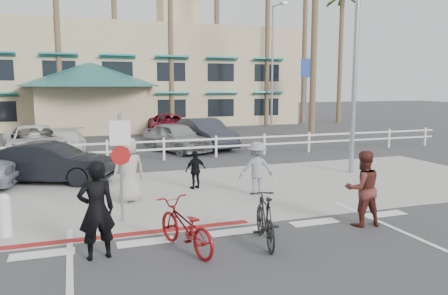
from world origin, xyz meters
name	(u,v)px	position (x,y,z in m)	size (l,w,h in m)	color
ground	(246,241)	(0.00, 0.00, 0.00)	(140.00, 140.00, 0.00)	#333335
bike_path	(291,281)	(0.00, -2.00, 0.00)	(12.00, 16.00, 0.01)	#333335
sidewalk_plaza	(191,192)	(0.00, 4.50, 0.01)	(22.00, 7.00, 0.01)	gray
cross_street	(164,169)	(0.00, 8.50, 0.00)	(40.00, 5.00, 0.01)	#333335
parking_lot	(132,141)	(0.00, 18.00, 0.00)	(50.00, 16.00, 0.01)	#333335
curb_red	(95,238)	(-3.00, 1.20, 0.01)	(7.00, 0.25, 0.02)	maroon
rail_fence	(166,149)	(0.50, 10.50, 0.50)	(29.40, 0.16, 1.00)	silver
building	(134,58)	(2.00, 31.00, 5.65)	(28.00, 16.00, 11.30)	#CBB68B
sign_post	(121,162)	(-2.30, 2.20, 1.45)	(0.50, 0.10, 2.90)	gray
bollard_0	(5,215)	(-4.80, 2.00, 0.47)	(0.26, 0.26, 0.95)	silver
streetlight_0	(356,51)	(6.50, 5.50, 4.50)	(0.60, 2.00, 9.00)	gray
streetlight_1	(272,67)	(12.00, 24.00, 4.75)	(0.60, 2.00, 9.50)	gray
info_sign	(306,92)	(14.00, 22.00, 2.80)	(1.20, 0.16, 5.60)	navy
palm_3	(57,31)	(-4.00, 25.00, 7.00)	(4.00, 4.00, 14.00)	#20491C
palm_4	(115,28)	(0.00, 26.00, 7.50)	(4.00, 4.00, 15.00)	#20491C
palm_5	(171,42)	(4.00, 25.00, 6.50)	(4.00, 4.00, 13.00)	#20491C
palm_6	(217,20)	(8.00, 26.00, 8.50)	(4.00, 4.00, 17.00)	#20491C
palm_7	(267,39)	(12.00, 25.00, 7.00)	(4.00, 4.00, 14.00)	#20491C
palm_8	(305,36)	(16.00, 26.00, 7.50)	(4.00, 4.00, 15.00)	#20491C
palm_9	(341,48)	(19.00, 25.00, 6.50)	(4.00, 4.00, 13.00)	#20491C
palm_11	(315,24)	(11.00, 16.00, 7.00)	(4.00, 4.00, 14.00)	#20491C
bike_red	(185,226)	(-1.34, -0.10, 0.50)	(0.67, 1.91, 1.00)	maroon
rider_red	(96,210)	(-2.99, 0.06, 0.94)	(0.69, 0.45, 1.88)	black
bike_black	(265,219)	(0.30, -0.28, 0.53)	(0.50, 1.77, 1.06)	black
rider_black	(363,188)	(2.93, 0.08, 0.88)	(0.86, 0.67, 1.77)	#57251E
pedestrian_a	(257,168)	(1.78, 3.56, 0.80)	(1.04, 0.60, 1.60)	gray
pedestrian_child	(196,170)	(0.27, 4.89, 0.61)	(0.72, 0.30, 1.23)	black
pedestrian_b	(129,170)	(-1.91, 3.98, 0.92)	(0.90, 0.59, 1.85)	gray
car_white_sedan	(50,163)	(-4.09, 7.38, 0.68)	(1.44, 4.12, 1.36)	black
lot_car_1	(65,144)	(-3.67, 12.85, 0.61)	(1.70, 4.19, 1.22)	silver
lot_car_2	(176,137)	(1.49, 12.81, 0.72)	(1.71, 4.25, 1.45)	gray
lot_car_3	(204,133)	(3.20, 13.64, 0.77)	(1.62, 4.65, 1.53)	#24272F
lot_car_5	(169,125)	(2.56, 19.44, 0.73)	(2.41, 5.23, 1.45)	maroon
lot_car_6	(36,143)	(-4.88, 12.46, 0.76)	(2.51, 5.44, 1.51)	silver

